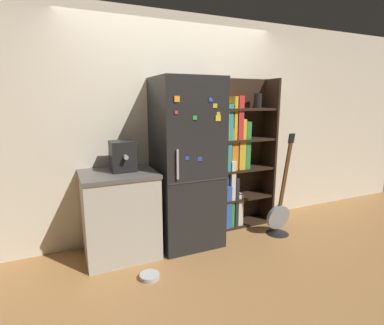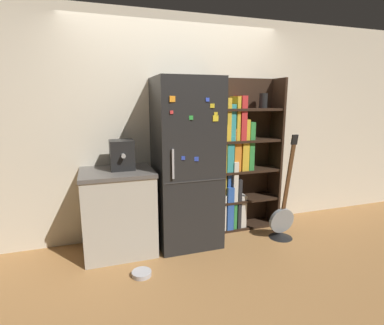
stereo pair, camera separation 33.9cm
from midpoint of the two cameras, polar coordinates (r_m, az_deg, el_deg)
ground_plane at (r=3.55m, az=-2.94°, el=-15.56°), size 16.00×16.00×0.00m
wall_back at (r=3.61m, az=-5.91°, el=6.51°), size 8.00×0.05×2.60m
refrigerator at (r=3.35m, az=-3.92°, el=-0.20°), size 0.69×0.66×1.87m
bookshelf at (r=3.83m, az=5.48°, el=0.47°), size 0.86×0.31×1.90m
kitchen_counter at (r=3.32m, az=-16.48°, el=-9.41°), size 0.76×0.63×0.91m
espresso_machine at (r=3.20m, az=-16.04°, el=1.16°), size 0.25×0.31×0.31m
guitar at (r=3.85m, az=13.70°, el=-10.64°), size 0.31×0.30×1.26m
pet_bowl at (r=3.02m, az=-11.52°, el=-20.49°), size 0.19×0.19×0.04m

